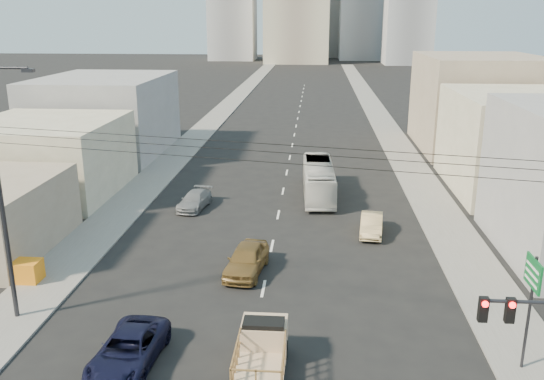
# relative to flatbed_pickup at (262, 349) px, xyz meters

# --- Properties ---
(ground) EXTENTS (420.00, 420.00, 0.00)m
(ground) POSITION_rel_flatbed_pickup_xyz_m (-0.63, -0.43, -1.09)
(ground) COLOR black
(ground) RESTS_ON ground
(sidewalk_left) EXTENTS (3.50, 180.00, 0.12)m
(sidewalk_left) POSITION_rel_flatbed_pickup_xyz_m (-12.38, 69.57, -1.03)
(sidewalk_left) COLOR slate
(sidewalk_left) RESTS_ON ground
(sidewalk_right) EXTENTS (3.50, 180.00, 0.12)m
(sidewalk_right) POSITION_rel_flatbed_pickup_xyz_m (11.12, 69.57, -1.03)
(sidewalk_right) COLOR slate
(sidewalk_right) RESTS_ON ground
(lane_dashes) EXTENTS (0.15, 104.00, 0.01)m
(lane_dashes) POSITION_rel_flatbed_pickup_xyz_m (-0.63, 52.57, -1.09)
(lane_dashes) COLOR silver
(lane_dashes) RESTS_ON ground
(flatbed_pickup) EXTENTS (1.95, 4.41, 1.90)m
(flatbed_pickup) POSITION_rel_flatbed_pickup_xyz_m (0.00, 0.00, 0.00)
(flatbed_pickup) COLOR tan
(flatbed_pickup) RESTS_ON ground
(navy_pickup) EXTENTS (2.62, 5.16, 1.40)m
(navy_pickup) POSITION_rel_flatbed_pickup_xyz_m (-5.55, 0.16, -0.40)
(navy_pickup) COLOR black
(navy_pickup) RESTS_ON ground
(city_bus) EXTENTS (2.68, 9.89, 2.73)m
(city_bus) POSITION_rel_flatbed_pickup_xyz_m (2.28, 24.54, 0.27)
(city_bus) COLOR beige
(city_bus) RESTS_ON ground
(sedan_brown) EXTENTS (2.48, 4.91, 1.61)m
(sedan_brown) POSITION_rel_flatbed_pickup_xyz_m (-1.76, 9.51, -0.29)
(sedan_brown) COLOR brown
(sedan_brown) RESTS_ON ground
(sedan_tan) EXTENTS (1.84, 4.16, 1.33)m
(sedan_tan) POSITION_rel_flatbed_pickup_xyz_m (5.79, 16.18, -0.43)
(sedan_tan) COLOR tan
(sedan_tan) RESTS_ON ground
(sedan_grey) EXTENTS (2.35, 4.48, 1.24)m
(sedan_grey) POSITION_rel_flatbed_pickup_xyz_m (-7.03, 20.64, -0.48)
(sedan_grey) COLOR slate
(sedan_grey) RESTS_ON ground
(traffic_signal) EXTENTS (3.23, 0.35, 6.00)m
(traffic_signal) POSITION_rel_flatbed_pickup_xyz_m (9.14, -3.93, 2.98)
(traffic_signal) COLOR #2D2D33
(traffic_signal) RESTS_ON ground
(green_sign) EXTENTS (0.18, 1.60, 5.00)m
(green_sign) POSITION_rel_flatbed_pickup_xyz_m (10.53, 1.07, 2.65)
(green_sign) COLOR #2D2D33
(green_sign) RESTS_ON ground
(streetlamp_left) EXTENTS (2.36, 0.25, 12.00)m
(streetlamp_left) POSITION_rel_flatbed_pickup_xyz_m (-12.03, 3.57, 5.34)
(streetlamp_left) COLOR #2D2D33
(streetlamp_left) RESTS_ON ground
(overhead_wires) EXTENTS (23.01, 5.02, 0.72)m
(overhead_wires) POSITION_rel_flatbed_pickup_xyz_m (-0.63, 1.07, 7.87)
(overhead_wires) COLOR black
(overhead_wires) RESTS_ON ground
(crate_stack) EXTENTS (1.80, 1.20, 1.14)m
(crate_stack) POSITION_rel_flatbed_pickup_xyz_m (-13.63, 7.32, -0.40)
(crate_stack) COLOR orange
(crate_stack) RESTS_ON sidewalk_left
(bldg_right_mid) EXTENTS (11.00, 14.00, 8.00)m
(bldg_right_mid) POSITION_rel_flatbed_pickup_xyz_m (18.87, 27.57, 2.91)
(bldg_right_mid) COLOR #B1AB8F
(bldg_right_mid) RESTS_ON ground
(bldg_right_far) EXTENTS (12.00, 16.00, 10.00)m
(bldg_right_far) POSITION_rel_flatbed_pickup_xyz_m (19.37, 43.57, 3.91)
(bldg_right_far) COLOR gray
(bldg_right_far) RESTS_ON ground
(bldg_left_mid) EXTENTS (11.00, 12.00, 6.00)m
(bldg_left_mid) POSITION_rel_flatbed_pickup_xyz_m (-19.63, 23.57, 1.91)
(bldg_left_mid) COLOR #B1AB8F
(bldg_left_mid) RESTS_ON ground
(bldg_left_far) EXTENTS (12.00, 16.00, 8.00)m
(bldg_left_far) POSITION_rel_flatbed_pickup_xyz_m (-20.13, 38.57, 2.91)
(bldg_left_far) COLOR gray
(bldg_left_far) RESTS_ON ground
(midrise_nw) EXTENTS (15.00, 15.00, 34.00)m
(midrise_nw) POSITION_rel_flatbed_pickup_xyz_m (-26.63, 179.57, 15.91)
(midrise_nw) COLOR gray
(midrise_nw) RESTS_ON ground
(midrise_east) EXTENTS (14.00, 14.00, 28.00)m
(midrise_east) POSITION_rel_flatbed_pickup_xyz_m (29.37, 164.57, 12.91)
(midrise_east) COLOR gray
(midrise_east) RESTS_ON ground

